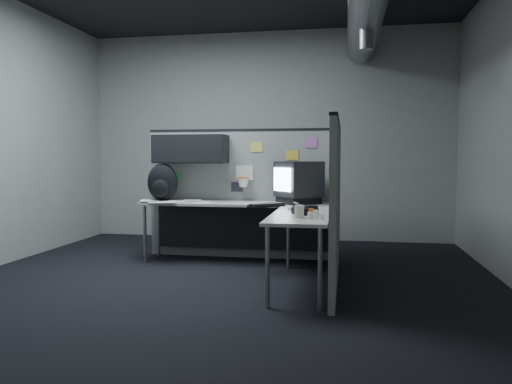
% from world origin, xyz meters
% --- Properties ---
extents(room, '(5.62, 5.62, 3.22)m').
position_xyz_m(room, '(0.56, 0.00, 2.10)').
color(room, black).
rests_on(room, ground).
extents(partition_back, '(2.44, 0.42, 1.63)m').
position_xyz_m(partition_back, '(-0.25, 1.23, 1.00)').
color(partition_back, gray).
rests_on(partition_back, ground).
extents(partition_right, '(0.07, 2.23, 1.63)m').
position_xyz_m(partition_right, '(1.10, 0.22, 0.82)').
color(partition_right, gray).
rests_on(partition_right, ground).
extents(desk, '(2.31, 2.11, 0.73)m').
position_xyz_m(desk, '(0.15, 0.70, 0.61)').
color(desk, '#BFB5AC').
rests_on(desk, ground).
extents(monitor, '(0.61, 0.61, 0.50)m').
position_xyz_m(monitor, '(0.66, 0.96, 0.99)').
color(monitor, black).
rests_on(monitor, desk).
extents(keyboard, '(0.40, 0.42, 0.04)m').
position_xyz_m(keyboard, '(0.35, 0.52, 0.75)').
color(keyboard, black).
rests_on(keyboard, desk).
extents(mouse, '(0.26, 0.25, 0.05)m').
position_xyz_m(mouse, '(0.73, 0.28, 0.75)').
color(mouse, black).
rests_on(mouse, desk).
extents(phone, '(0.28, 0.29, 0.11)m').
position_xyz_m(phone, '(0.81, -0.13, 0.77)').
color(phone, black).
rests_on(phone, desk).
extents(bottles, '(0.15, 0.17, 0.09)m').
position_xyz_m(bottles, '(0.93, -0.46, 0.77)').
color(bottles, silver).
rests_on(bottles, desk).
extents(cup, '(0.10, 0.10, 0.12)m').
position_xyz_m(cup, '(0.79, -0.43, 0.79)').
color(cup, beige).
rests_on(cup, desk).
extents(papers, '(0.96, 0.70, 0.02)m').
position_xyz_m(papers, '(-0.84, 0.90, 0.74)').
color(papers, white).
rests_on(papers, desk).
extents(backpack, '(0.43, 0.40, 0.47)m').
position_xyz_m(backpack, '(-1.02, 0.95, 0.96)').
color(backpack, black).
rests_on(backpack, desk).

